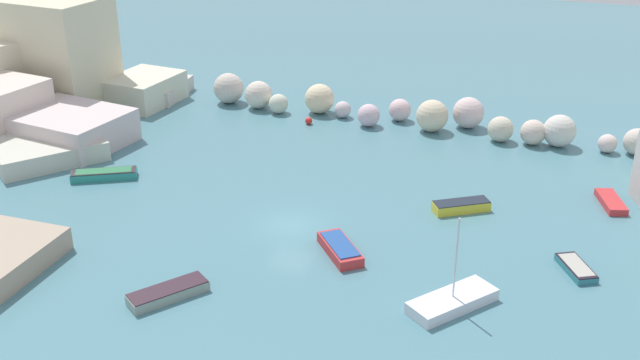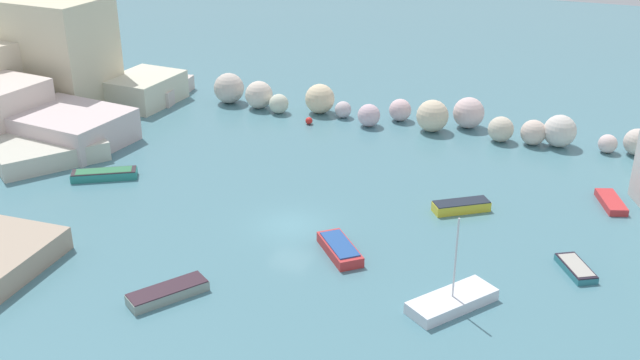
{
  "view_description": "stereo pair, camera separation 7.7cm",
  "coord_description": "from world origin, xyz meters",
  "px_view_note": "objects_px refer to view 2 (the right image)",
  "views": [
    {
      "loc": [
        16.76,
        -37.37,
        21.68
      ],
      "look_at": [
        0.0,
        4.92,
        1.0
      ],
      "focal_mm": 42.06,
      "sensor_mm": 36.0,
      "label": 1
    },
    {
      "loc": [
        16.83,
        -37.34,
        21.68
      ],
      "look_at": [
        0.0,
        4.92,
        1.0
      ],
      "focal_mm": 42.06,
      "sensor_mm": 36.0,
      "label": 2
    }
  ],
  "objects_px": {
    "channel_buoy": "(309,121)",
    "moored_boat_5": "(104,174)",
    "moored_boat_3": "(576,268)",
    "moored_boat_6": "(168,292)",
    "moored_boat_1": "(452,301)",
    "moored_boat_4": "(461,206)",
    "moored_boat_2": "(340,249)",
    "moored_boat_0": "(611,202)"
  },
  "relations": [
    {
      "from": "moored_boat_0",
      "to": "moored_boat_3",
      "type": "relative_size",
      "value": 1.14
    },
    {
      "from": "channel_buoy",
      "to": "moored_boat_4",
      "type": "xyz_separation_m",
      "value": [
        15.22,
        -11.29,
        0.04
      ]
    },
    {
      "from": "channel_buoy",
      "to": "moored_boat_6",
      "type": "distance_m",
      "value": 27.0
    },
    {
      "from": "moored_boat_0",
      "to": "moored_boat_2",
      "type": "bearing_deg",
      "value": 111.74
    },
    {
      "from": "moored_boat_3",
      "to": "moored_boat_6",
      "type": "distance_m",
      "value": 22.14
    },
    {
      "from": "channel_buoy",
      "to": "moored_boat_5",
      "type": "xyz_separation_m",
      "value": [
        -9.11,
        -15.55,
        0.03
      ]
    },
    {
      "from": "moored_boat_0",
      "to": "moored_boat_3",
      "type": "height_order",
      "value": "moored_boat_0"
    },
    {
      "from": "moored_boat_1",
      "to": "moored_boat_6",
      "type": "xyz_separation_m",
      "value": [
        -13.9,
        -4.61,
        -0.04
      ]
    },
    {
      "from": "moored_boat_3",
      "to": "moored_boat_2",
      "type": "bearing_deg",
      "value": -107.81
    },
    {
      "from": "moored_boat_4",
      "to": "moored_boat_2",
      "type": "bearing_deg",
      "value": 20.97
    },
    {
      "from": "moored_boat_1",
      "to": "moored_boat_5",
      "type": "height_order",
      "value": "moored_boat_1"
    },
    {
      "from": "moored_boat_2",
      "to": "moored_boat_6",
      "type": "distance_m",
      "value": 10.09
    },
    {
      "from": "channel_buoy",
      "to": "moored_boat_1",
      "type": "height_order",
      "value": "moored_boat_1"
    },
    {
      "from": "moored_boat_2",
      "to": "moored_boat_3",
      "type": "bearing_deg",
      "value": -118.6
    },
    {
      "from": "moored_boat_0",
      "to": "moored_boat_2",
      "type": "distance_m",
      "value": 18.89
    },
    {
      "from": "moored_boat_1",
      "to": "moored_boat_6",
      "type": "relative_size",
      "value": 1.2
    },
    {
      "from": "moored_boat_3",
      "to": "moored_boat_4",
      "type": "height_order",
      "value": "moored_boat_4"
    },
    {
      "from": "moored_boat_4",
      "to": "moored_boat_5",
      "type": "distance_m",
      "value": 24.7
    },
    {
      "from": "moored_boat_3",
      "to": "moored_boat_6",
      "type": "relative_size",
      "value": 0.73
    },
    {
      "from": "moored_boat_5",
      "to": "moored_boat_2",
      "type": "bearing_deg",
      "value": -41.97
    },
    {
      "from": "moored_boat_2",
      "to": "moored_boat_6",
      "type": "xyz_separation_m",
      "value": [
        -6.73,
        -7.52,
        -0.03
      ]
    },
    {
      "from": "moored_boat_5",
      "to": "moored_boat_4",
      "type": "bearing_deg",
      "value": -20.89
    },
    {
      "from": "moored_boat_0",
      "to": "moored_boat_1",
      "type": "height_order",
      "value": "moored_boat_1"
    },
    {
      "from": "moored_boat_4",
      "to": "moored_boat_5",
      "type": "bearing_deg",
      "value": -25.46
    },
    {
      "from": "moored_boat_2",
      "to": "moored_boat_4",
      "type": "relative_size",
      "value": 1.05
    },
    {
      "from": "moored_boat_2",
      "to": "moored_boat_3",
      "type": "xyz_separation_m",
      "value": [
        12.76,
        2.99,
        -0.1
      ]
    },
    {
      "from": "moored_boat_6",
      "to": "channel_buoy",
      "type": "bearing_deg",
      "value": -139.89
    },
    {
      "from": "moored_boat_6",
      "to": "moored_boat_2",
      "type": "bearing_deg",
      "value": 171.55
    },
    {
      "from": "moored_boat_0",
      "to": "moored_boat_1",
      "type": "bearing_deg",
      "value": 135.87
    },
    {
      "from": "moored_boat_2",
      "to": "moored_boat_3",
      "type": "relative_size",
      "value": 1.23
    },
    {
      "from": "channel_buoy",
      "to": "moored_boat_6",
      "type": "relative_size",
      "value": 0.14
    },
    {
      "from": "moored_boat_1",
      "to": "moored_boat_3",
      "type": "bearing_deg",
      "value": -8.44
    },
    {
      "from": "moored_boat_1",
      "to": "moored_boat_2",
      "type": "bearing_deg",
      "value": 103.01
    },
    {
      "from": "moored_boat_3",
      "to": "moored_boat_6",
      "type": "xyz_separation_m",
      "value": [
        -19.49,
        -10.5,
        0.07
      ]
    },
    {
      "from": "moored_boat_0",
      "to": "moored_boat_6",
      "type": "distance_m",
      "value": 28.93
    },
    {
      "from": "moored_boat_1",
      "to": "moored_boat_5",
      "type": "xyz_separation_m",
      "value": [
        -26.17,
        6.65,
        -0.0
      ]
    },
    {
      "from": "moored_boat_0",
      "to": "moored_boat_6",
      "type": "height_order",
      "value": "moored_boat_6"
    },
    {
      "from": "channel_buoy",
      "to": "moored_boat_5",
      "type": "height_order",
      "value": "moored_boat_5"
    },
    {
      "from": "moored_boat_4",
      "to": "moored_boat_5",
      "type": "height_order",
      "value": "moored_boat_4"
    },
    {
      "from": "moored_boat_5",
      "to": "moored_boat_6",
      "type": "distance_m",
      "value": 16.66
    },
    {
      "from": "channel_buoy",
      "to": "moored_boat_0",
      "type": "bearing_deg",
      "value": -15.89
    },
    {
      "from": "moored_boat_4",
      "to": "moored_boat_6",
      "type": "bearing_deg",
      "value": 16.77
    }
  ]
}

